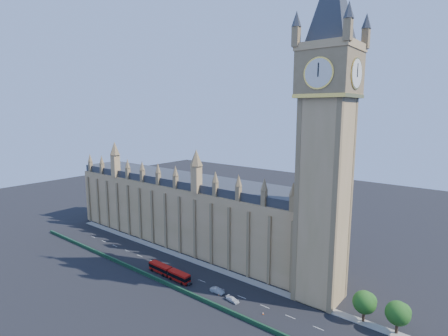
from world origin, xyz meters
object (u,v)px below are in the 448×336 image
Objects in this scene: red_bus at (169,272)px; car_white at (233,300)px; car_silver at (217,291)px; car_grey at (186,281)px.

car_white is (25.87, 0.94, -1.00)m from red_bus.
car_silver is 1.08× the size of car_white.
red_bus is at bearing 92.24° from car_grey.
red_bus is 4.22× the size of car_white.
car_silver reaches higher than car_white.
car_silver is (19.28, 1.88, -0.86)m from red_bus.
car_silver is at bearing -80.63° from car_grey.
red_bus is 25.91m from car_white.
car_white is (6.59, -0.94, -0.14)m from car_silver.
red_bus is 19.40m from car_silver.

